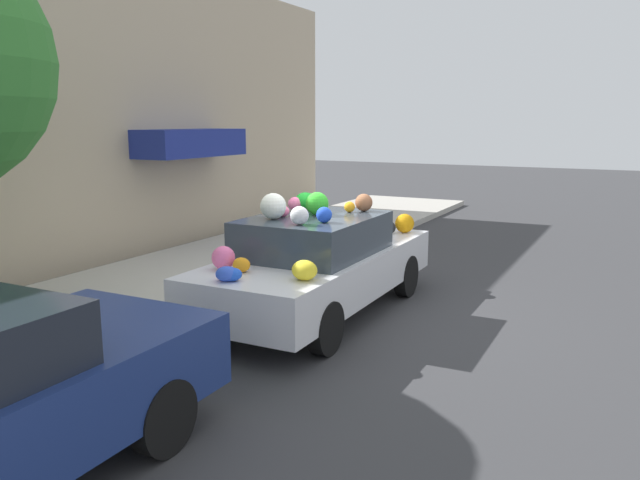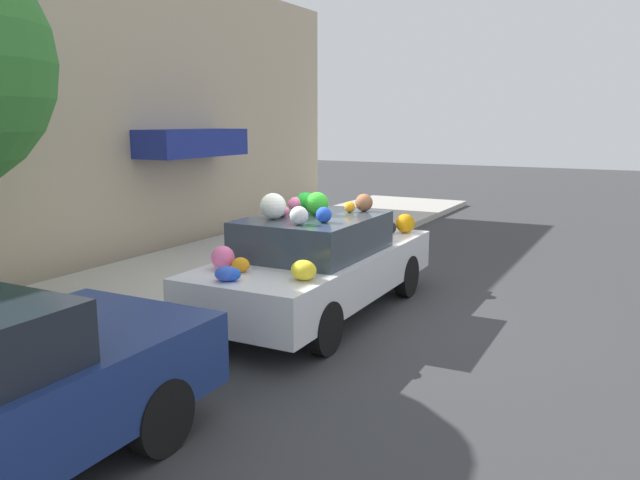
% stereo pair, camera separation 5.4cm
% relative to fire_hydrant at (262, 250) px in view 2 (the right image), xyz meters
% --- Properties ---
extents(ground_plane, '(60.00, 60.00, 0.00)m').
position_rel_fire_hydrant_xyz_m(ground_plane, '(-1.26, -1.68, -0.49)').
color(ground_plane, '#38383A').
extents(sidewalk_curb, '(24.00, 3.20, 0.15)m').
position_rel_fire_hydrant_xyz_m(sidewalk_curb, '(-1.26, 1.02, -0.42)').
color(sidewalk_curb, '#B2ADA3').
rests_on(sidewalk_curb, ground).
extents(building_facade, '(18.00, 1.20, 5.65)m').
position_rel_fire_hydrant_xyz_m(building_facade, '(-1.14, 3.24, 2.31)').
color(building_facade, '#C6B293').
rests_on(building_facade, ground).
extents(fire_hydrant, '(0.20, 0.20, 0.70)m').
position_rel_fire_hydrant_xyz_m(fire_hydrant, '(0.00, 0.00, 0.00)').
color(fire_hydrant, '#B2B2B7').
rests_on(fire_hydrant, sidewalk_curb).
extents(art_car, '(4.38, 1.75, 1.71)m').
position_rel_fire_hydrant_xyz_m(art_car, '(-1.29, -1.78, 0.25)').
color(art_car, silver).
rests_on(art_car, ground).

